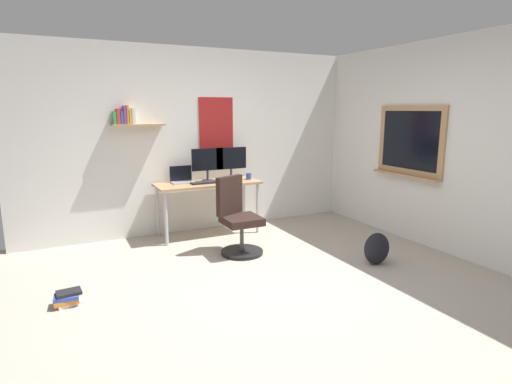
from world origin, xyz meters
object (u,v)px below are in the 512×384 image
at_px(keyboard, 205,183).
at_px(coffee_mug, 249,176).
at_px(book_stack_on_floor, 67,298).
at_px(monitor_primary, 208,162).
at_px(computer_mouse, 224,181).
at_px(desk, 208,188).
at_px(office_chair, 238,221).
at_px(backpack, 377,248).
at_px(monitor_secondary, 231,161).
at_px(laptop, 182,179).

relative_size(keyboard, coffee_mug, 4.02).
bearing_deg(book_stack_on_floor, keyboard, 38.07).
distance_m(monitor_primary, coffee_mug, 0.64).
bearing_deg(coffee_mug, computer_mouse, -173.11).
height_order(desk, office_chair, office_chair).
relative_size(computer_mouse, backpack, 0.28).
distance_m(monitor_primary, book_stack_on_floor, 2.68).
bearing_deg(desk, backpack, -55.50).
bearing_deg(office_chair, monitor_primary, 91.57).
relative_size(monitor_primary, backpack, 1.27).
relative_size(keyboard, computer_mouse, 3.56).
height_order(keyboard, computer_mouse, computer_mouse).
relative_size(monitor_secondary, computer_mouse, 4.46).
distance_m(keyboard, backpack, 2.41).
relative_size(desk, backpack, 3.93).
bearing_deg(office_chair, keyboard, 99.36).
bearing_deg(computer_mouse, monitor_primary, 136.42).
bearing_deg(office_chair, book_stack_on_floor, -162.70).
bearing_deg(computer_mouse, keyboard, 180.00).
distance_m(computer_mouse, coffee_mug, 0.42).
bearing_deg(computer_mouse, desk, 160.97).
bearing_deg(office_chair, laptop, 110.59).
relative_size(monitor_secondary, keyboard, 1.25).
xyz_separation_m(computer_mouse, book_stack_on_floor, (-2.11, -1.43, -0.70)).
bearing_deg(keyboard, monitor_secondary, 19.21).
bearing_deg(keyboard, backpack, -53.06).
relative_size(office_chair, coffee_mug, 10.33).
bearing_deg(coffee_mug, monitor_secondary, 153.21).
xyz_separation_m(monitor_secondary, keyboard, (-0.47, -0.16, -0.26)).
bearing_deg(coffee_mug, backpack, -69.60).
relative_size(monitor_primary, keyboard, 1.25).
distance_m(laptop, monitor_secondary, 0.75).
bearing_deg(backpack, office_chair, 140.42).
xyz_separation_m(coffee_mug, book_stack_on_floor, (-2.52, -1.48, -0.73)).
height_order(desk, monitor_primary, monitor_primary).
bearing_deg(laptop, keyboard, -39.97).
height_order(laptop, coffee_mug, laptop).
xyz_separation_m(office_chair, laptop, (-0.39, 1.03, 0.40)).
bearing_deg(laptop, monitor_primary, -7.61).
height_order(laptop, computer_mouse, laptop).
distance_m(desk, monitor_primary, 0.36).
bearing_deg(coffee_mug, laptop, 170.30).
bearing_deg(laptop, monitor_secondary, -3.82).
xyz_separation_m(office_chair, backpack, (1.27, -1.05, -0.22)).
distance_m(computer_mouse, backpack, 2.26).
height_order(office_chair, computer_mouse, office_chair).
relative_size(laptop, monitor_primary, 0.67).
relative_size(desk, keyboard, 3.90).
bearing_deg(monitor_primary, coffee_mug, -10.97).
height_order(office_chair, laptop, laptop).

